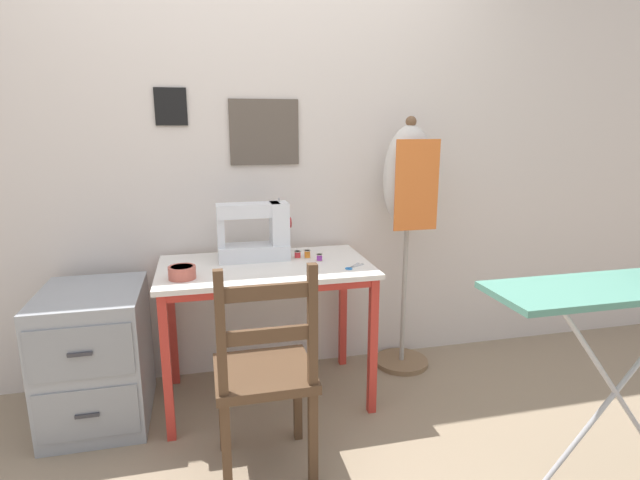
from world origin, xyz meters
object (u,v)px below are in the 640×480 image
at_px(filing_cabinet, 96,356).
at_px(scissors, 352,267).
at_px(sewing_machine, 258,233).
at_px(thread_spool_near_machine, 298,255).
at_px(thread_spool_far_edge, 319,258).
at_px(fabric_bowl, 182,272).
at_px(ironing_board, 630,297).
at_px(wooden_chair, 265,375).
at_px(dress_form, 408,194).
at_px(thread_spool_mid_table, 307,254).

bearing_deg(filing_cabinet, scissors, -7.08).
xyz_separation_m(sewing_machine, thread_spool_near_machine, (0.21, -0.02, -0.12)).
distance_m(scissors, thread_spool_far_edge, 0.21).
bearing_deg(fabric_bowl, ironing_board, -27.65).
bearing_deg(thread_spool_near_machine, scissors, -47.10).
bearing_deg(wooden_chair, filing_cabinet, 141.95).
distance_m(filing_cabinet, dress_form, 1.83).
height_order(fabric_bowl, dress_form, dress_form).
distance_m(thread_spool_far_edge, wooden_chair, 0.77).
relative_size(thread_spool_mid_table, dress_form, 0.03).
bearing_deg(sewing_machine, filing_cabinet, -172.08).
distance_m(filing_cabinet, ironing_board, 2.34).
xyz_separation_m(sewing_machine, thread_spool_far_edge, (0.31, -0.11, -0.12)).
relative_size(fabric_bowl, scissors, 1.07).
distance_m(scissors, thread_spool_mid_table, 0.29).
distance_m(sewing_machine, dress_form, 0.88).
bearing_deg(thread_spool_mid_table, sewing_machine, 172.37).
distance_m(fabric_bowl, thread_spool_near_machine, 0.63).
relative_size(sewing_machine, wooden_chair, 0.41).
distance_m(fabric_bowl, thread_spool_mid_table, 0.67).
bearing_deg(filing_cabinet, sewing_machine, 7.92).
xyz_separation_m(sewing_machine, wooden_chair, (-0.06, -0.70, -0.43)).
relative_size(thread_spool_mid_table, filing_cabinet, 0.06).
distance_m(sewing_machine, filing_cabinet, 0.99).
xyz_separation_m(sewing_machine, dress_form, (0.86, 0.06, 0.17)).
height_order(scissors, ironing_board, ironing_board).
xyz_separation_m(thread_spool_mid_table, filing_cabinet, (-1.07, -0.08, -0.43)).
relative_size(thread_spool_near_machine, filing_cabinet, 0.06).
bearing_deg(fabric_bowl, thread_spool_far_edge, 12.06).
relative_size(scissors, filing_cabinet, 0.17).
xyz_separation_m(thread_spool_mid_table, dress_form, (0.61, 0.10, 0.29)).
height_order(filing_cabinet, ironing_board, ironing_board).
height_order(scissors, filing_cabinet, scissors).
bearing_deg(dress_form, fabric_bowl, -165.71).
relative_size(wooden_chair, filing_cabinet, 1.41).
bearing_deg(sewing_machine, ironing_board, -41.56).
distance_m(thread_spool_near_machine, thread_spool_far_edge, 0.13).
xyz_separation_m(wooden_chair, ironing_board, (1.31, -0.41, 0.37)).
xyz_separation_m(fabric_bowl, scissors, (0.81, -0.01, -0.03)).
bearing_deg(ironing_board, fabric_bowl, 152.35).
xyz_separation_m(thread_spool_near_machine, ironing_board, (1.04, -1.08, 0.05)).
bearing_deg(thread_spool_far_edge, thread_spool_near_machine, 139.86).
height_order(sewing_machine, wooden_chair, sewing_machine).
bearing_deg(dress_form, filing_cabinet, -174.03).
bearing_deg(scissors, thread_spool_near_machine, 132.90).
bearing_deg(fabric_bowl, sewing_machine, 33.81).
relative_size(sewing_machine, filing_cabinet, 0.58).
xyz_separation_m(scissors, wooden_chair, (-0.50, -0.43, -0.30)).
bearing_deg(thread_spool_far_edge, thread_spool_mid_table, 123.42).
distance_m(thread_spool_mid_table, dress_form, 0.68).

